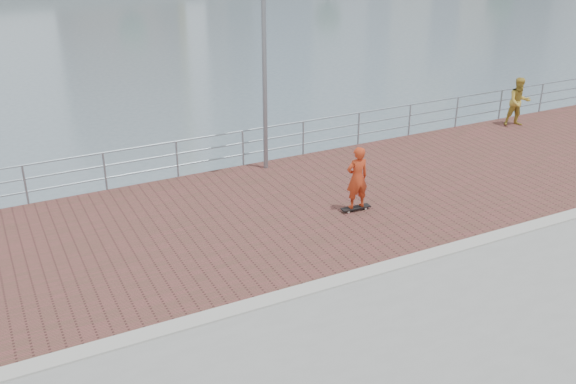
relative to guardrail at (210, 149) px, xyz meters
name	(u,v)px	position (x,y,z in m)	size (l,w,h in m)	color
water	(329,361)	(0.00, -7.00, -2.69)	(400.00, 400.00, 0.00)	slate
brick_lane	(259,216)	(0.00, -3.40, -0.68)	(40.00, 6.80, 0.02)	brown
curb	(332,283)	(0.00, -7.00, -0.66)	(40.00, 0.40, 0.06)	#B7B5AD
guardrail	(210,149)	(0.00, 0.00, 0.00)	(39.06, 0.06, 1.13)	#8C9EA8
street_lamp	(271,6)	(1.55, -0.99, 4.09)	(0.49, 1.43, 6.73)	gray
skateboard	(356,208)	(2.34, -4.25, -0.60)	(0.80, 0.25, 0.09)	black
skateboarder	(357,178)	(2.34, -4.25, 0.24)	(0.60, 0.39, 1.64)	red
bystander	(519,102)	(11.28, -0.85, 0.19)	(0.84, 0.65, 1.73)	gold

